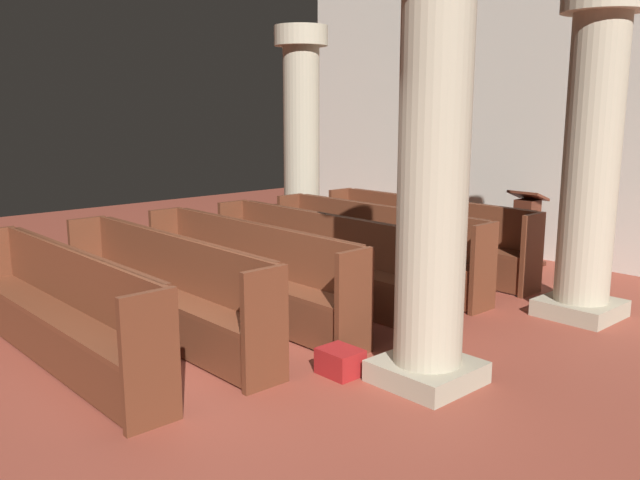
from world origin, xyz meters
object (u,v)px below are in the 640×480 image
object	(u,v)px
pew_row_0	(425,233)
pew_row_3	(247,268)
pew_row_2	(317,255)
kneeler_box_red	(340,362)
pew_row_1	(375,243)
hymn_book	(427,196)
pillar_far_side	(301,135)
pillar_aisle_rear	(434,164)
pillar_aisle_side	(592,149)
lectern	(526,234)
pew_row_4	(164,285)
pew_row_5	(61,305)

from	to	relation	value
pew_row_0	pew_row_3	distance (m)	3.03
pew_row_2	kneeler_box_red	xyz separation A→B (m)	(1.85, -1.41, -0.41)
pew_row_1	hymn_book	size ratio (longest dim) A/B	16.88
pew_row_0	pillar_far_side	world-z (taller)	pillar_far_side
pew_row_3	pillar_aisle_rear	size ratio (longest dim) A/B	0.97
pillar_aisle_side	hymn_book	world-z (taller)	pillar_aisle_side
pew_row_0	hymn_book	size ratio (longest dim) A/B	16.88
lectern	hymn_book	size ratio (longest dim) A/B	5.45
pew_row_4	pillar_aisle_rear	xyz separation A→B (m)	(2.45, 1.02, 1.28)
pew_row_1	pew_row_2	size ratio (longest dim) A/B	1.00
pew_row_5	kneeler_box_red	xyz separation A→B (m)	(1.85, 1.62, -0.41)
pew_row_3	pew_row_5	world-z (taller)	same
pew_row_0	pew_row_5	distance (m)	5.05
pillar_aisle_side	kneeler_box_red	bearing A→B (deg)	-101.11
pew_row_2	hymn_book	distance (m)	2.26
pew_row_4	pillar_aisle_side	xyz separation A→B (m)	(2.45, 3.66, 1.28)
pew_row_2	pillar_aisle_rear	bearing A→B (deg)	-22.16
pew_row_0	kneeler_box_red	world-z (taller)	pew_row_0
pew_row_0	kneeler_box_red	distance (m)	3.92
pillar_far_side	pillar_aisle_rear	distance (m)	5.63
pew_row_3	pew_row_0	bearing A→B (deg)	90.00
pew_row_3	pillar_far_side	xyz separation A→B (m)	(-2.40, 2.87, 1.28)
pillar_aisle_rear	pew_row_1	bearing A→B (deg)	140.68
pillar_aisle_rear	lectern	world-z (taller)	pillar_aisle_rear
hymn_book	pillar_aisle_rear	bearing A→B (deg)	-51.17
pew_row_0	pillar_aisle_side	xyz separation A→B (m)	(2.45, -0.38, 1.28)
lectern	kneeler_box_red	distance (m)	4.86
pew_row_5	pillar_aisle_rear	bearing A→B (deg)	39.62
pew_row_4	lectern	size ratio (longest dim) A/B	3.10
pew_row_0	pillar_aisle_rear	world-z (taller)	pillar_aisle_rear
kneeler_box_red	pillar_far_side	bearing A→B (deg)	142.47
pillar_aisle_rear	lectern	size ratio (longest dim) A/B	3.20
pew_row_1	pew_row_3	world-z (taller)	same
pew_row_3	lectern	bearing A→B (deg)	79.80
pew_row_5	pillar_aisle_side	bearing A→B (deg)	62.29
kneeler_box_red	lectern	bearing A→B (deg)	102.78
pew_row_3	pillar_aisle_side	size ratio (longest dim) A/B	0.97
lectern	kneeler_box_red	bearing A→B (deg)	-77.22
pew_row_1	pew_row_4	size ratio (longest dim) A/B	1.00
pew_row_4	pillar_far_side	xyz separation A→B (m)	(-2.40, 3.88, 1.28)
pew_row_1	pew_row_2	bearing A→B (deg)	-90.00
pew_row_4	pillar_aisle_side	bearing A→B (deg)	56.17
pillar_aisle_side	hymn_book	bearing A→B (deg)	167.72
pillar_aisle_side	pillar_far_side	xyz separation A→B (m)	(-4.85, 0.22, 0.00)
pew_row_2	pillar_aisle_side	size ratio (longest dim) A/B	0.97
pew_row_0	pillar_far_side	distance (m)	2.72
pillar_aisle_rear	hymn_book	distance (m)	4.18
pew_row_4	pillar_far_side	distance (m)	4.73
pillar_far_side	kneeler_box_red	xyz separation A→B (m)	(4.25, -3.27, -1.69)
hymn_book	pew_row_2	bearing A→B (deg)	-86.79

